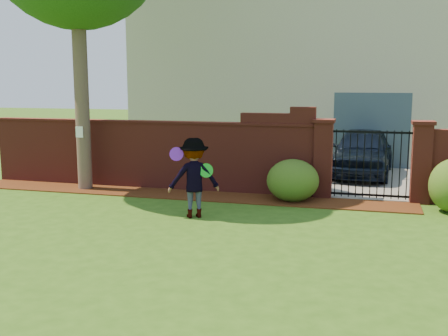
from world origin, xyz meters
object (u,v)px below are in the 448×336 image
(frisbee_purple, at_px, (176,154))
(frisbee_green, at_px, (206,170))
(man, at_px, (194,178))
(car, at_px, (361,152))

(frisbee_purple, bearing_deg, frisbee_green, 18.91)
(man, distance_m, frisbee_purple, 0.61)
(car, relative_size, frisbee_purple, 14.86)
(car, distance_m, frisbee_green, 6.56)
(car, xyz_separation_m, frisbee_purple, (-3.52, -6.04, 0.62))
(frisbee_purple, distance_m, frisbee_green, 0.68)
(car, height_order, frisbee_green, car)
(car, relative_size, frisbee_green, 14.24)
(car, relative_size, man, 2.52)
(car, bearing_deg, frisbee_green, -113.02)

